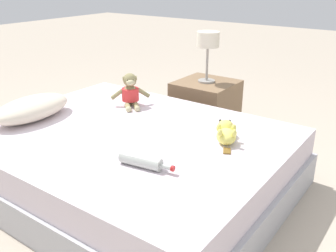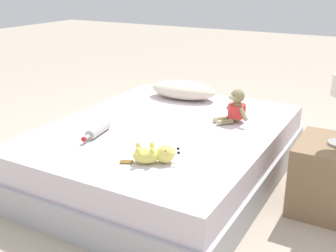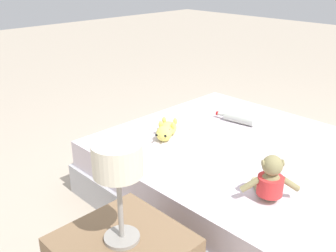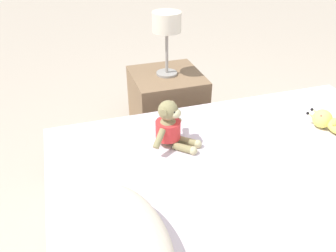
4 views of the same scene
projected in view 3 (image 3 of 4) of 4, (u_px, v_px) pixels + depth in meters
ground_plane at (252, 204)px, 2.43m from camera, size 16.00×16.00×0.00m
bed at (255, 179)px, 2.36m from camera, size 1.48×1.87×0.37m
plush_monkey at (270, 181)px, 1.79m from camera, size 0.26×0.26×0.24m
plush_yellow_creature at (166, 130)px, 2.46m from camera, size 0.31×0.22×0.10m
glass_bottle at (238, 118)px, 2.69m from camera, size 0.10×0.30×0.06m
bedside_lamp at (118, 166)px, 1.36m from camera, size 0.18×0.18×0.41m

